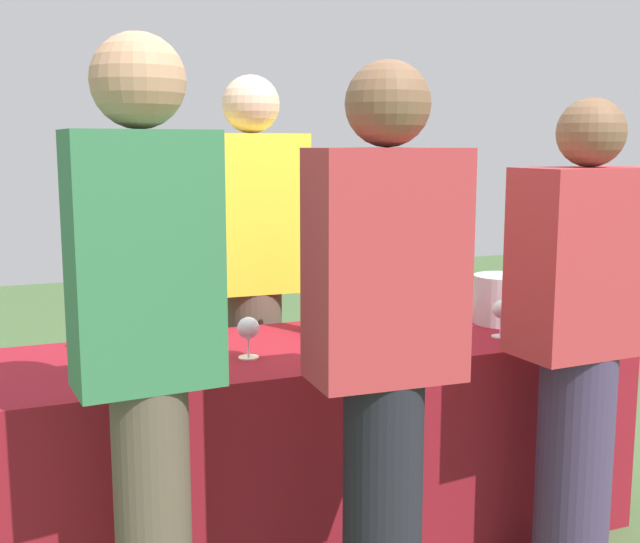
{
  "coord_description": "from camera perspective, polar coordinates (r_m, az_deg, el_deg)",
  "views": [
    {
      "loc": [
        -1.03,
        -2.48,
        1.4
      ],
      "look_at": [
        0.0,
        0.0,
        0.98
      ],
      "focal_mm": 44.93,
      "sensor_mm": 36.0,
      "label": 1
    }
  ],
  "objects": [
    {
      "name": "ground_plane",
      "position": [
        3.03,
        0.0,
        -18.54
      ],
      "size": [
        12.0,
        12.0,
        0.0
      ],
      "primitive_type": "plane",
      "color": "#476638"
    },
    {
      "name": "tasting_table",
      "position": [
        2.88,
        0.0,
        -12.13
      ],
      "size": [
        2.2,
        0.69,
        0.73
      ],
      "primitive_type": "cube",
      "color": "maroon",
      "rests_on": "ground_plane"
    },
    {
      "name": "wine_bottle_0",
      "position": [
        2.64,
        -14.75,
        -3.74
      ],
      "size": [
        0.08,
        0.08,
        0.31
      ],
      "color": "black",
      "rests_on": "tasting_table"
    },
    {
      "name": "wine_bottle_1",
      "position": [
        2.72,
        -10.69,
        -2.91
      ],
      "size": [
        0.07,
        0.07,
        0.33
      ],
      "color": "black",
      "rests_on": "tasting_table"
    },
    {
      "name": "wine_bottle_2",
      "position": [
        2.91,
        -0.64,
        -1.96
      ],
      "size": [
        0.08,
        0.08,
        0.33
      ],
      "color": "black",
      "rests_on": "tasting_table"
    },
    {
      "name": "wine_bottle_3",
      "position": [
        3.05,
        6.55,
        -1.72
      ],
      "size": [
        0.07,
        0.07,
        0.31
      ],
      "color": "black",
      "rests_on": "tasting_table"
    },
    {
      "name": "wine_bottle_4",
      "position": [
        3.13,
        8.3,
        -1.44
      ],
      "size": [
        0.08,
        0.08,
        0.31
      ],
      "color": "black",
      "rests_on": "tasting_table"
    },
    {
      "name": "wine_glass_0",
      "position": [
        2.47,
        -15.2,
        -4.97
      ],
      "size": [
        0.07,
        0.07,
        0.13
      ],
      "color": "silver",
      "rests_on": "tasting_table"
    },
    {
      "name": "wine_glass_1",
      "position": [
        2.57,
        -5.14,
        -4.13
      ],
      "size": [
        0.07,
        0.07,
        0.13
      ],
      "color": "silver",
      "rests_on": "tasting_table"
    },
    {
      "name": "wine_glass_2",
      "position": [
        2.7,
        0.81,
        -3.4
      ],
      "size": [
        0.08,
        0.08,
        0.14
      ],
      "color": "silver",
      "rests_on": "tasting_table"
    },
    {
      "name": "wine_glass_3",
      "position": [
        2.74,
        3.43,
        -3.01
      ],
      "size": [
        0.07,
        0.07,
        0.15
      ],
      "color": "silver",
      "rests_on": "tasting_table"
    },
    {
      "name": "wine_glass_4",
      "position": [
        2.83,
        8.04,
        -3.0
      ],
      "size": [
        0.07,
        0.07,
        0.13
      ],
      "color": "silver",
      "rests_on": "tasting_table"
    },
    {
      "name": "wine_glass_5",
      "position": [
        2.91,
        12.79,
        -2.76
      ],
      "size": [
        0.07,
        0.07,
        0.13
      ],
      "color": "silver",
      "rests_on": "tasting_table"
    },
    {
      "name": "ice_bucket",
      "position": [
        3.14,
        12.82,
        -1.93
      ],
      "size": [
        0.22,
        0.22,
        0.19
      ],
      "primitive_type": "cylinder",
      "color": "silver",
      "rests_on": "tasting_table"
    },
    {
      "name": "server_pouring",
      "position": [
        3.2,
        -4.78,
        -0.0
      ],
      "size": [
        0.42,
        0.24,
        1.67
      ],
      "rotation": [
        0.0,
        0.0,
        3.1
      ],
      "color": "brown",
      "rests_on": "ground_plane"
    },
    {
      "name": "guest_0",
      "position": [
        1.99,
        -12.21,
        -5.14
      ],
      "size": [
        0.36,
        0.22,
        1.66
      ],
      "rotation": [
        0.0,
        0.0,
        0.07
      ],
      "color": "brown",
      "rests_on": "ground_plane"
    },
    {
      "name": "guest_1",
      "position": [
        2.1,
        4.62,
        -5.59
      ],
      "size": [
        0.4,
        0.23,
        1.61
      ],
      "rotation": [
        0.0,
        0.0,
        -0.05
      ],
      "color": "black",
      "rests_on": "ground_plane"
    },
    {
      "name": "guest_2",
      "position": [
        2.62,
        18.06,
        -4.26
      ],
      "size": [
        0.44,
        0.26,
        1.54
      ],
      "rotation": [
        0.0,
        0.0,
        0.05
      ],
      "color": "#3F3351",
      "rests_on": "ground_plane"
    }
  ]
}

